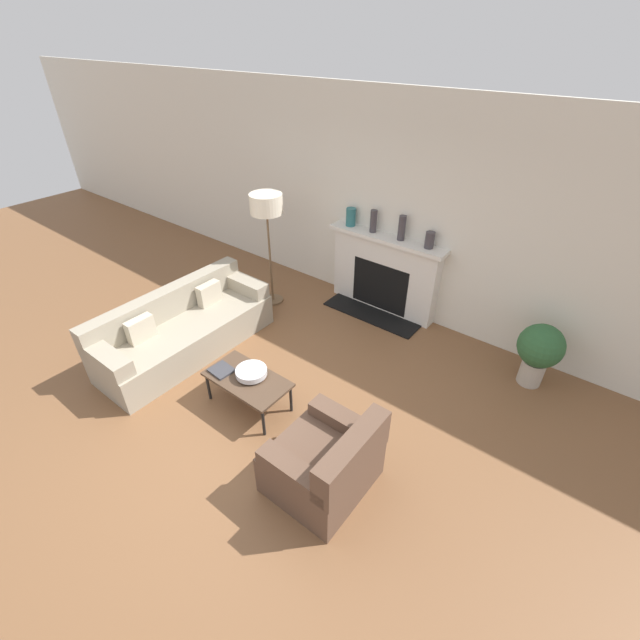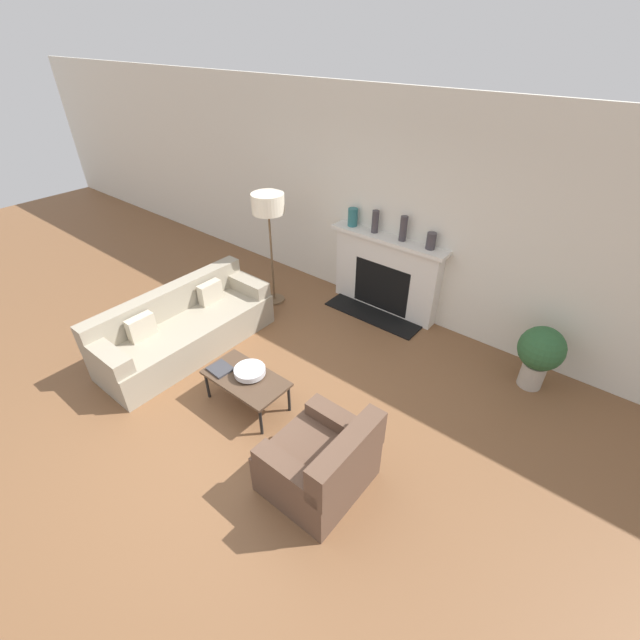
# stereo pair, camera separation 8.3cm
# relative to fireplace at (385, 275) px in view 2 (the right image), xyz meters

# --- Properties ---
(ground_plane) EXTENTS (18.00, 18.00, 0.00)m
(ground_plane) POSITION_rel_fireplace_xyz_m (-0.03, -2.94, -0.55)
(ground_plane) COLOR brown
(wall_back) EXTENTS (18.00, 0.06, 2.90)m
(wall_back) POSITION_rel_fireplace_xyz_m (-0.03, 0.14, 0.90)
(wall_back) COLOR silver
(wall_back) RESTS_ON ground_plane
(fireplace) EXTENTS (1.70, 0.59, 1.12)m
(fireplace) POSITION_rel_fireplace_xyz_m (0.00, 0.00, 0.00)
(fireplace) COLOR silver
(fireplace) RESTS_ON ground_plane
(couch) EXTENTS (0.82, 2.24, 0.77)m
(couch) POSITION_rel_fireplace_xyz_m (-1.45, -2.37, -0.25)
(couch) COLOR #9E937F
(couch) RESTS_ON ground_plane
(armchair_near) EXTENTS (0.80, 0.87, 0.80)m
(armchair_near) POSITION_rel_fireplace_xyz_m (1.16, -2.86, -0.25)
(armchair_near) COLOR brown
(armchair_near) RESTS_ON ground_plane
(coffee_table) EXTENTS (0.92, 0.50, 0.38)m
(coffee_table) POSITION_rel_fireplace_xyz_m (-0.10, -2.58, -0.20)
(coffee_table) COLOR #4C3828
(coffee_table) RESTS_ON ground_plane
(bowl) EXTENTS (0.33, 0.33, 0.08)m
(bowl) POSITION_rel_fireplace_xyz_m (-0.09, -2.52, -0.11)
(bowl) COLOR silver
(bowl) RESTS_ON coffee_table
(book) EXTENTS (0.25, 0.23, 0.02)m
(book) POSITION_rel_fireplace_xyz_m (-0.40, -2.67, -0.15)
(book) COLOR #38383D
(book) RESTS_ON coffee_table
(floor_lamp) EXTENTS (0.44, 0.44, 1.64)m
(floor_lamp) POSITION_rel_fireplace_xyz_m (-1.38, -0.85, 0.87)
(floor_lamp) COLOR brown
(floor_lamp) RESTS_ON ground_plane
(mantel_vase_left) EXTENTS (0.14, 0.14, 0.25)m
(mantel_vase_left) POSITION_rel_fireplace_xyz_m (-0.60, 0.01, 0.70)
(mantel_vase_left) COLOR #28666B
(mantel_vase_left) RESTS_ON fireplace
(mantel_vase_center_left) EXTENTS (0.09, 0.09, 0.30)m
(mantel_vase_center_left) POSITION_rel_fireplace_xyz_m (-0.24, 0.01, 0.73)
(mantel_vase_center_left) COLOR #3D383D
(mantel_vase_center_left) RESTS_ON fireplace
(mantel_vase_center_right) EXTENTS (0.10, 0.10, 0.33)m
(mantel_vase_center_right) POSITION_rel_fireplace_xyz_m (0.19, 0.01, 0.74)
(mantel_vase_center_right) COLOR #3D383D
(mantel_vase_center_right) RESTS_ON fireplace
(mantel_vase_right) EXTENTS (0.12, 0.12, 0.21)m
(mantel_vase_right) POSITION_rel_fireplace_xyz_m (0.59, 0.01, 0.68)
(mantel_vase_right) COLOR #3D383D
(mantel_vase_right) RESTS_ON fireplace
(potted_plant) EXTENTS (0.50, 0.50, 0.78)m
(potted_plant) POSITION_rel_fireplace_xyz_m (2.21, -0.33, -0.07)
(potted_plant) COLOR #B2A899
(potted_plant) RESTS_ON ground_plane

